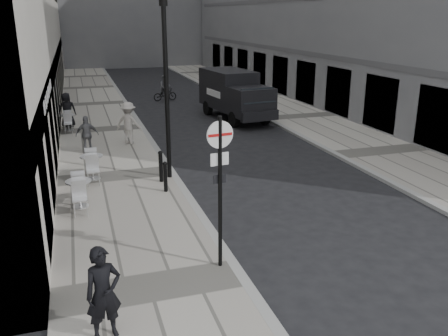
# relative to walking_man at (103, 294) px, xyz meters

# --- Properties ---
(sidewalk) EXTENTS (4.00, 60.00, 0.12)m
(sidewalk) POSITION_rel_walking_man_xyz_m (0.98, 16.68, -0.93)
(sidewalk) COLOR #A8A397
(sidewalk) RESTS_ON ground
(far_sidewalk) EXTENTS (4.00, 60.00, 0.12)m
(far_sidewalk) POSITION_rel_walking_man_xyz_m (11.98, 16.68, -0.93)
(far_sidewalk) COLOR #A8A397
(far_sidewalk) RESTS_ON ground
(walking_man) EXTENTS (0.71, 0.55, 1.74)m
(walking_man) POSITION_rel_walking_man_xyz_m (0.00, 0.00, 0.00)
(walking_man) COLOR black
(walking_man) RESTS_ON sidewalk
(sign_post) EXTENTS (0.60, 0.13, 3.47)m
(sign_post) POSITION_rel_walking_man_xyz_m (2.67, 1.81, 1.36)
(sign_post) COLOR black
(sign_post) RESTS_ON sidewalk
(lamppost) EXTENTS (0.27, 0.27, 6.08)m
(lamppost) POSITION_rel_walking_man_xyz_m (2.78, 8.32, 2.51)
(lamppost) COLOR black
(lamppost) RESTS_ON sidewalk
(bollard_near) EXTENTS (0.14, 0.14, 1.02)m
(bollard_near) POSITION_rel_walking_man_xyz_m (2.41, 7.92, -0.36)
(bollard_near) COLOR black
(bollard_near) RESTS_ON sidewalk
(bollard_far) EXTENTS (0.13, 0.13, 0.94)m
(bollard_far) POSITION_rel_walking_man_xyz_m (2.38, 6.92, -0.40)
(bollard_far) COLOR black
(bollard_far) RESTS_ON sidewalk
(panel_van) EXTENTS (2.77, 5.85, 2.65)m
(panel_van) POSITION_rel_walking_man_xyz_m (8.29, 17.59, 0.50)
(panel_van) COLOR black
(panel_van) RESTS_ON ground
(cyclist) EXTENTS (1.67, 0.77, 1.73)m
(cyclist) POSITION_rel_walking_man_xyz_m (5.71, 24.69, -0.31)
(cyclist) COLOR black
(cyclist) RESTS_ON ground
(pedestrian_a) EXTENTS (0.93, 0.42, 1.56)m
(pedestrian_a) POSITION_rel_walking_man_xyz_m (0.16, 12.37, -0.09)
(pedestrian_a) COLOR slate
(pedestrian_a) RESTS_ON sidewalk
(pedestrian_b) EXTENTS (1.39, 1.23, 1.86)m
(pedestrian_b) POSITION_rel_walking_man_xyz_m (1.98, 13.38, 0.06)
(pedestrian_b) COLOR #BBB4AD
(pedestrian_b) RESTS_ON sidewalk
(pedestrian_c) EXTENTS (0.88, 0.59, 1.76)m
(pedestrian_c) POSITION_rel_walking_man_xyz_m (-0.62, 17.69, 0.01)
(pedestrian_c) COLOR black
(pedestrian_c) RESTS_ON sidewalk
(cafe_table_near) EXTENTS (0.78, 1.75, 1.00)m
(cafe_table_near) POSITION_rel_walking_man_xyz_m (0.18, 8.90, -0.37)
(cafe_table_near) COLOR silver
(cafe_table_near) RESTS_ON sidewalk
(cafe_table_mid) EXTENTS (0.76, 1.71, 0.97)m
(cafe_table_mid) POSITION_rel_walking_man_xyz_m (-0.30, 6.39, -0.38)
(cafe_table_mid) COLOR silver
(cafe_table_mid) RESTS_ON sidewalk
(cafe_table_far) EXTENTS (0.72, 1.62, 0.92)m
(cafe_table_far) POSITION_rel_walking_man_xyz_m (-0.62, 16.89, -0.40)
(cafe_table_far) COLOR silver
(cafe_table_far) RESTS_ON sidewalk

